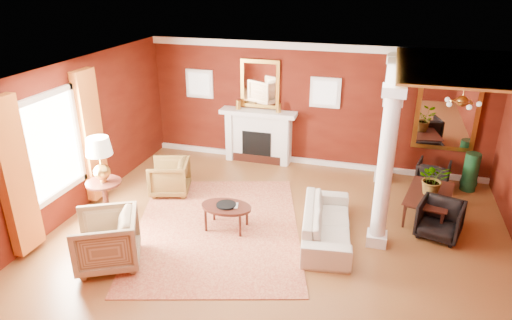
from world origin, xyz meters
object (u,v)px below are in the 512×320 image
(side_table, at_px, (101,164))
(dining_table, at_px, (430,198))
(armchair_leopard, at_px, (169,175))
(armchair_stripe, at_px, (106,238))
(sofa, at_px, (327,218))
(coffee_table, at_px, (226,208))

(side_table, height_order, dining_table, side_table)
(armchair_leopard, bearing_deg, armchair_stripe, -12.36)
(armchair_leopard, xyz_separation_m, dining_table, (5.23, 0.48, -0.01))
(sofa, height_order, dining_table, sofa)
(armchair_leopard, xyz_separation_m, side_table, (-0.69, -1.29, 0.71))
(armchair_leopard, relative_size, side_table, 0.49)
(coffee_table, relative_size, dining_table, 0.67)
(coffee_table, xyz_separation_m, side_table, (-2.33, -0.25, 0.69))
(armchair_leopard, bearing_deg, coffee_table, 41.50)
(dining_table, bearing_deg, sofa, 137.63)
(sofa, xyz_separation_m, armchair_stripe, (-3.26, -1.75, 0.09))
(armchair_stripe, relative_size, dining_table, 0.70)
(armchair_stripe, bearing_deg, dining_table, 93.66)
(sofa, distance_m, side_table, 4.22)
(coffee_table, bearing_deg, dining_table, 22.82)
(sofa, bearing_deg, coffee_table, 88.79)
(coffee_table, bearing_deg, armchair_stripe, -133.26)
(armchair_leopard, xyz_separation_m, armchair_stripe, (0.18, -2.59, 0.09))
(armchair_stripe, distance_m, side_table, 1.68)
(sofa, relative_size, side_table, 1.26)
(sofa, bearing_deg, side_table, 88.79)
(sofa, xyz_separation_m, armchair_leopard, (-3.45, 0.84, 0.00))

